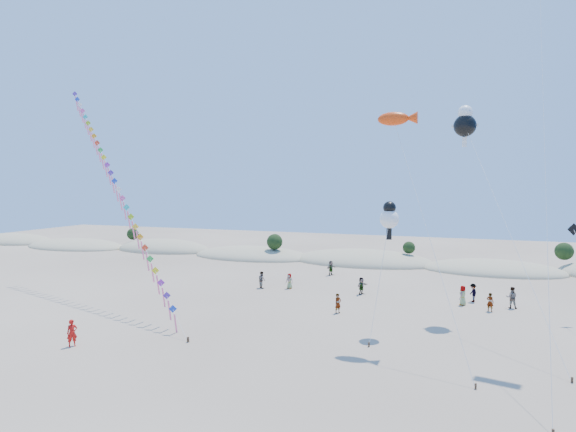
{
  "coord_description": "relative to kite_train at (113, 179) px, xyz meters",
  "views": [
    {
      "loc": [
        12.55,
        -18.26,
        10.52
      ],
      "look_at": [
        0.74,
        14.0,
        8.22
      ],
      "focal_mm": 30.0,
      "sensor_mm": 36.0,
      "label": 1
    }
  ],
  "objects": [
    {
      "name": "ground",
      "position": [
        17.46,
        -17.45,
        -10.94
      ],
      "size": [
        160.0,
        160.0,
        0.0
      ],
      "primitive_type": "plane",
      "color": "#85705C",
      "rests_on": "ground"
    },
    {
      "name": "dune_ridge",
      "position": [
        18.52,
        27.69,
        -10.83
      ],
      "size": [
        145.3,
        11.49,
        5.57
      ],
      "color": "tan",
      "rests_on": "ground"
    },
    {
      "name": "kite_train",
      "position": [
        0.0,
        0.0,
        0.0
      ],
      "size": [
        24.82,
        16.28,
        21.3
      ],
      "color": "#3F2D1E",
      "rests_on": "ground"
    },
    {
      "name": "fish_kite",
      "position": [
        25.72,
        -2.49,
        3.92
      ],
      "size": [
        6.5,
        7.9,
        15.37
      ],
      "color": "#3F2D1E",
      "rests_on": "ground"
    },
    {
      "name": "cartoon_kite_low",
      "position": [
        25.1,
        -1.41,
        -2.75
      ],
      "size": [
        1.35,
        4.66,
        9.3
      ],
      "color": "#3F2D1E",
      "rests_on": "ground"
    },
    {
      "name": "cartoon_kite_high",
      "position": [
        29.97,
        5.44,
        4.4
      ],
      "size": [
        6.71,
        13.63,
        16.76
      ],
      "color": "#3F2D1E",
      "rests_on": "ground"
    },
    {
      "name": "flyer_foreground",
      "position": [
        6.4,
        -11.87,
        -10.06
      ],
      "size": [
        0.73,
        0.77,
        1.76
      ],
      "primitive_type": "imported",
      "rotation": [
        0.0,
        0.0,
        0.91
      ],
      "color": "#BA120E",
      "rests_on": "ground"
    },
    {
      "name": "beachgoers",
      "position": [
        23.19,
        9.86,
        -10.1
      ],
      "size": [
        23.98,
        16.8,
        1.83
      ],
      "color": "slate",
      "rests_on": "ground"
    }
  ]
}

